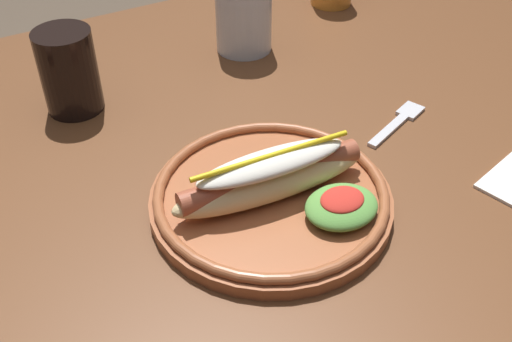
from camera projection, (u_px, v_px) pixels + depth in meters
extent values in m
cube|color=brown|center=(226.00, 164.00, 0.77)|extent=(1.39, 0.91, 0.04)
cylinder|color=brown|center=(381.00, 124.00, 1.48)|extent=(0.06, 0.06, 0.70)
cylinder|color=#9E5633|center=(269.00, 201.00, 0.68)|extent=(0.27, 0.27, 0.02)
torus|color=#9E5633|center=(269.00, 193.00, 0.67)|extent=(0.26, 0.26, 0.01)
ellipsoid|color=#E0C184|center=(270.00, 182.00, 0.66)|extent=(0.23, 0.06, 0.04)
cylinder|color=#9E4C33|center=(270.00, 176.00, 0.66)|extent=(0.21, 0.04, 0.03)
ellipsoid|color=silver|center=(270.00, 163.00, 0.65)|extent=(0.17, 0.05, 0.02)
cylinder|color=yellow|center=(270.00, 156.00, 0.64)|extent=(0.18, 0.02, 0.01)
ellipsoid|color=#5B9942|center=(341.00, 207.00, 0.64)|extent=(0.08, 0.07, 0.02)
ellipsoid|color=red|center=(342.00, 200.00, 0.64)|extent=(0.05, 0.04, 0.01)
cube|color=silver|center=(388.00, 131.00, 0.79)|extent=(0.08, 0.04, 0.00)
cube|color=silver|center=(410.00, 111.00, 0.83)|extent=(0.04, 0.04, 0.00)
cylinder|color=black|center=(69.00, 71.00, 0.80)|extent=(0.08, 0.08, 0.11)
cylinder|color=silver|center=(244.00, 9.00, 0.93)|extent=(0.09, 0.09, 0.13)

